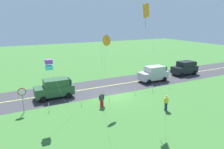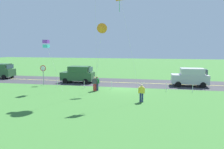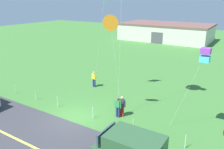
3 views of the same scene
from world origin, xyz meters
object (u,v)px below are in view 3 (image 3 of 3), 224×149
warehouse_distant (166,32)px  kite_red_low (111,23)px  kite_green_far (205,55)px  person_adult_companion (118,107)px  person_adult_near (122,106)px  person_child_watcher (94,79)px

warehouse_distant → kite_red_low: bearing=-76.7°
kite_green_far → warehouse_distant: (-14.17, 33.49, -3.44)m
person_adult_companion → kite_red_low: size_ratio=0.22×
person_adult_near → warehouse_distant: warehouse_distant is taller
person_adult_companion → kite_red_low: bearing=-58.3°
person_adult_near → kite_red_low: (-0.82, -0.25, 6.00)m
person_adult_companion → person_child_watcher: same height
person_child_watcher → kite_green_far: size_ratio=0.28×
person_child_watcher → warehouse_distant: 30.73m
kite_red_low → person_adult_near: bearing=17.3°
warehouse_distant → person_adult_companion: bearing=-75.8°
person_adult_companion → kite_red_low: kite_red_low is taller
person_child_watcher → kite_green_far: 11.82m
person_child_watcher → person_adult_companion: bearing=-136.3°
person_child_watcher → warehouse_distant: (-3.58, 30.51, 0.89)m
person_child_watcher → kite_green_far: bearing=-113.8°
kite_red_low → person_child_watcher: bearing=138.4°
person_adult_near → warehouse_distant: 35.47m
kite_green_far → warehouse_distant: size_ratio=0.31×
person_adult_near → person_adult_companion: bearing=74.2°
person_adult_companion → person_child_watcher: size_ratio=1.00×
person_adult_companion → warehouse_distant: size_ratio=0.09×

